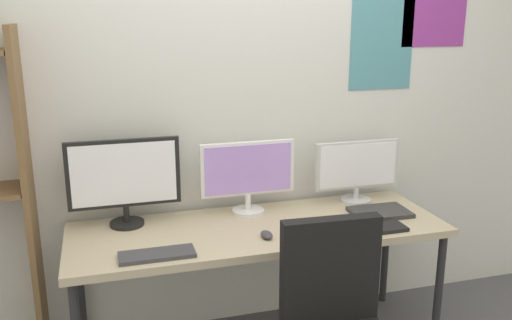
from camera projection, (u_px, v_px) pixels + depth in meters
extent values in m
cube|color=silver|center=(238.00, 109.00, 3.15)|extent=(4.38, 0.10, 2.60)
cube|color=teal|center=(382.00, 45.00, 3.25)|extent=(0.41, 0.01, 0.53)
cube|color=#8C338C|center=(435.00, 10.00, 3.29)|extent=(0.43, 0.01, 0.43)
cube|color=tan|center=(259.00, 230.00, 2.91)|extent=(1.98, 0.68, 0.04)
cylinder|color=#262628|center=(438.00, 294.00, 3.00)|extent=(0.04, 0.04, 0.70)
cylinder|color=#262628|center=(81.00, 291.00, 3.03)|extent=(0.04, 0.04, 0.70)
cylinder|color=#262628|center=(385.00, 251.00, 3.53)|extent=(0.04, 0.04, 0.70)
cube|color=brown|center=(30.00, 205.00, 2.78)|extent=(0.03, 0.28, 1.78)
cube|color=black|center=(330.00, 270.00, 2.39)|extent=(0.44, 0.09, 0.48)
cylinder|color=black|center=(127.00, 223.00, 2.92)|extent=(0.18, 0.18, 0.02)
cylinder|color=black|center=(127.00, 214.00, 2.91)|extent=(0.03, 0.03, 0.09)
cube|color=black|center=(124.00, 173.00, 2.85)|extent=(0.58, 0.03, 0.36)
cube|color=white|center=(124.00, 174.00, 2.84)|extent=(0.53, 0.01, 0.32)
cylinder|color=silver|center=(248.00, 211.00, 3.10)|extent=(0.18, 0.18, 0.02)
cylinder|color=silver|center=(248.00, 202.00, 3.09)|extent=(0.03, 0.03, 0.09)
cube|color=silver|center=(248.00, 168.00, 3.04)|extent=(0.53, 0.03, 0.30)
cube|color=#B28CE5|center=(248.00, 169.00, 3.03)|extent=(0.49, 0.01, 0.27)
cylinder|color=silver|center=(356.00, 200.00, 3.28)|extent=(0.18, 0.18, 0.02)
cylinder|color=silver|center=(356.00, 193.00, 3.27)|extent=(0.03, 0.03, 0.07)
cube|color=silver|center=(357.00, 165.00, 3.23)|extent=(0.52, 0.03, 0.28)
cube|color=white|center=(358.00, 165.00, 3.21)|extent=(0.48, 0.01, 0.25)
cube|color=#38383D|center=(157.00, 255.00, 2.54)|extent=(0.35, 0.13, 0.02)
cube|color=black|center=(375.00, 229.00, 2.85)|extent=(0.33, 0.13, 0.02)
ellipsoid|color=silver|center=(322.00, 227.00, 2.86)|extent=(0.06, 0.10, 0.03)
ellipsoid|color=#38383D|center=(267.00, 235.00, 2.76)|extent=(0.06, 0.10, 0.03)
cube|color=#2D2D2D|center=(380.00, 212.00, 3.08)|extent=(0.32, 0.23, 0.02)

